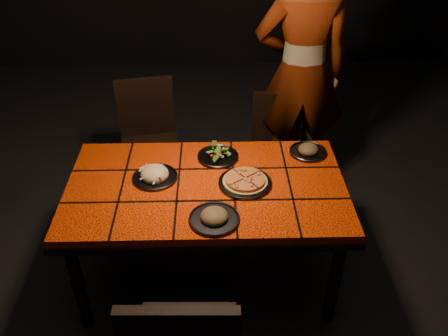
{
  "coord_description": "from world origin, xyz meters",
  "views": [
    {
      "loc": [
        0.05,
        -2.16,
        2.41
      ],
      "look_at": [
        0.1,
        0.06,
        0.82
      ],
      "focal_mm": 38.0,
      "sensor_mm": 36.0,
      "label": 1
    }
  ],
  "objects_px": {
    "chair_far_left": "(149,133)",
    "chair_far_right": "(275,141)",
    "dining_table": "(206,195)",
    "plate_pasta": "(155,175)",
    "plate_pizza": "(245,182)",
    "diner": "(301,74)"
  },
  "relations": [
    {
      "from": "chair_far_left",
      "to": "plate_pasta",
      "type": "bearing_deg",
      "value": -91.08
    },
    {
      "from": "chair_far_left",
      "to": "chair_far_right",
      "type": "distance_m",
      "value": 0.96
    },
    {
      "from": "plate_pizza",
      "to": "dining_table",
      "type": "bearing_deg",
      "value": 178.69
    },
    {
      "from": "chair_far_left",
      "to": "chair_far_right",
      "type": "xyz_separation_m",
      "value": [
        0.96,
        -0.03,
        -0.06
      ]
    },
    {
      "from": "chair_far_left",
      "to": "plate_pasta",
      "type": "height_order",
      "value": "chair_far_left"
    },
    {
      "from": "chair_far_left",
      "to": "plate_pizza",
      "type": "height_order",
      "value": "chair_far_left"
    },
    {
      "from": "chair_far_right",
      "to": "plate_pizza",
      "type": "bearing_deg",
      "value": -98.33
    },
    {
      "from": "dining_table",
      "to": "chair_far_left",
      "type": "xyz_separation_m",
      "value": [
        -0.44,
        0.92,
        -0.13
      ]
    },
    {
      "from": "chair_far_left",
      "to": "plate_pizza",
      "type": "relative_size",
      "value": 2.61
    },
    {
      "from": "dining_table",
      "to": "chair_far_left",
      "type": "height_order",
      "value": "chair_far_left"
    },
    {
      "from": "chair_far_left",
      "to": "chair_far_right",
      "type": "height_order",
      "value": "chair_far_left"
    },
    {
      "from": "plate_pasta",
      "to": "plate_pizza",
      "type": "bearing_deg",
      "value": -7.52
    },
    {
      "from": "chair_far_right",
      "to": "diner",
      "type": "distance_m",
      "value": 0.53
    },
    {
      "from": "plate_pizza",
      "to": "chair_far_left",
      "type": "bearing_deg",
      "value": 125.76
    },
    {
      "from": "chair_far_left",
      "to": "diner",
      "type": "relative_size",
      "value": 0.49
    },
    {
      "from": "chair_far_right",
      "to": "dining_table",
      "type": "bearing_deg",
      "value": -110.35
    },
    {
      "from": "plate_pasta",
      "to": "dining_table",
      "type": "bearing_deg",
      "value": -12.08
    },
    {
      "from": "dining_table",
      "to": "chair_far_right",
      "type": "xyz_separation_m",
      "value": [
        0.51,
        0.89,
        -0.2
      ]
    },
    {
      "from": "chair_far_right",
      "to": "plate_pizza",
      "type": "xyz_separation_m",
      "value": [
        -0.29,
        -0.9,
        0.29
      ]
    },
    {
      "from": "chair_far_left",
      "to": "plate_pasta",
      "type": "distance_m",
      "value": 0.9
    },
    {
      "from": "chair_far_right",
      "to": "plate_pizza",
      "type": "height_order",
      "value": "chair_far_right"
    },
    {
      "from": "dining_table",
      "to": "plate_pasta",
      "type": "relative_size",
      "value": 6.15
    }
  ]
}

